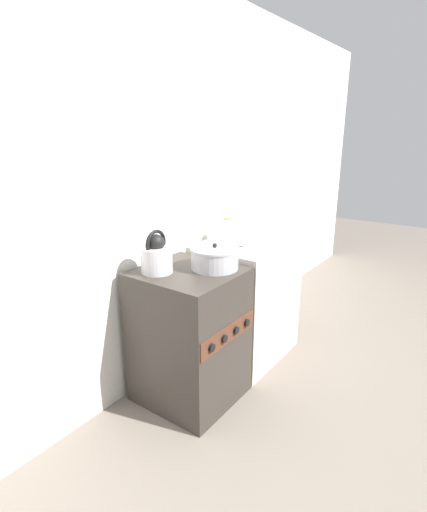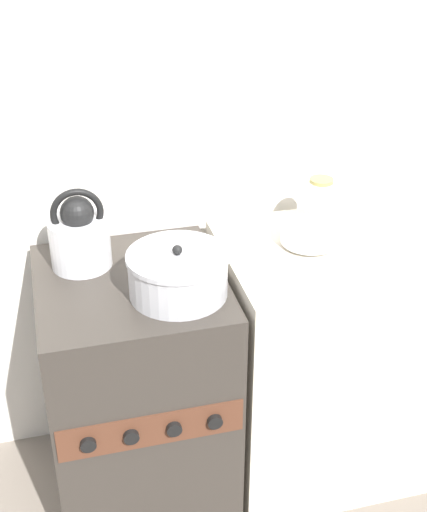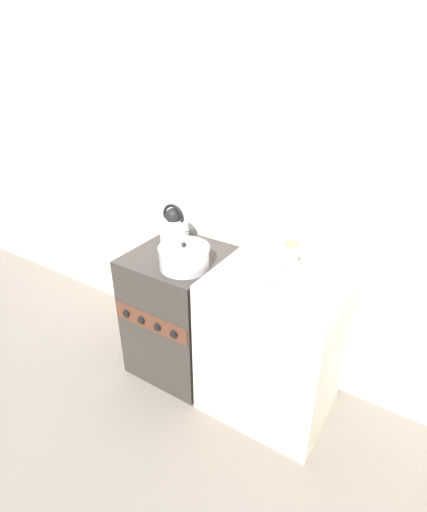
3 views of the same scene
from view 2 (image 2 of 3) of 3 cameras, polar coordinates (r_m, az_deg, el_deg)
wall_back at (r=2.22m, az=-8.79°, el=11.99°), size 7.00×0.06×2.50m
stove at (r=2.32m, az=-6.12°, el=-10.72°), size 0.55×0.59×0.83m
counter at (r=2.44m, az=9.05°, el=-8.09°), size 0.70×0.55×0.86m
kettle at (r=2.13m, az=-10.63°, el=1.58°), size 0.22×0.18×0.25m
cooking_pot at (r=1.97m, az=-2.86°, el=-1.45°), size 0.28×0.28×0.16m
enamel_bowl at (r=2.19m, az=7.68°, el=1.70°), size 0.17×0.17×0.06m
storage_jar at (r=2.30m, az=8.50°, el=4.30°), size 0.09×0.09×0.16m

